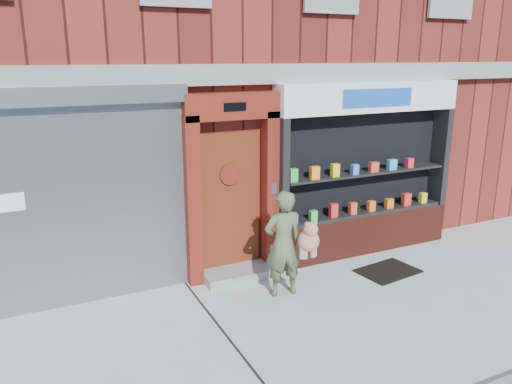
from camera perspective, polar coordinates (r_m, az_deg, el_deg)
ground at (r=7.05m, az=9.34°, el=-13.86°), size 80.00×80.00×0.00m
building at (r=11.59m, az=-7.73°, el=18.06°), size 12.00×8.16×8.00m
shutter_bay at (r=7.15m, az=-19.84°, el=0.68°), size 3.10×0.30×3.04m
red_door_bay at (r=7.69m, az=-2.75°, el=0.54°), size 1.52×0.58×2.90m
pharmacy_bay at (r=8.91m, az=12.33°, el=1.70°), size 3.50×0.41×3.00m
woman at (r=7.25m, az=3.45°, el=-5.85°), size 0.79×0.54×1.58m
doormat at (r=8.54m, az=14.83°, el=-8.72°), size 1.03×0.79×0.02m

